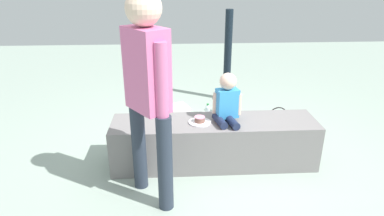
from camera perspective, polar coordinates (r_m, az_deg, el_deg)
ground_plane at (r=3.52m, az=3.67°, el=-9.22°), size 12.00×12.00×0.00m
concrete_ledge at (r=3.40m, az=3.77°, el=-5.86°), size 2.03×0.50×0.47m
child_seated at (r=3.23m, az=6.01°, el=1.24°), size 0.28×0.34×0.48m
adult_standing at (r=2.58m, az=-7.61°, el=4.20°), size 0.38×0.43×1.73m
cake_plate at (r=3.25m, az=1.33°, el=-2.19°), size 0.22×0.22×0.07m
gift_bag at (r=4.40m, az=6.42°, el=-0.30°), size 0.23×0.09×0.34m
railing_post at (r=5.02m, az=6.05°, el=7.14°), size 0.36×0.36×1.34m
water_bottle_near_gift at (r=4.67m, az=4.04°, el=0.37°), size 0.07×0.07×0.20m
water_bottle_far_side at (r=4.48m, az=2.69°, el=-0.56°), size 0.07×0.07×0.20m
party_cup_red at (r=4.17m, az=8.88°, el=-3.28°), size 0.08×0.08×0.10m
cake_box_white at (r=4.58m, az=-2.53°, el=-0.40°), size 0.37×0.36×0.13m
handbag_black_leather at (r=4.15m, az=14.31°, el=-2.71°), size 0.30×0.15×0.35m
handbag_brown_canvas at (r=3.89m, az=8.02°, el=-3.98°), size 0.30×0.12×0.35m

